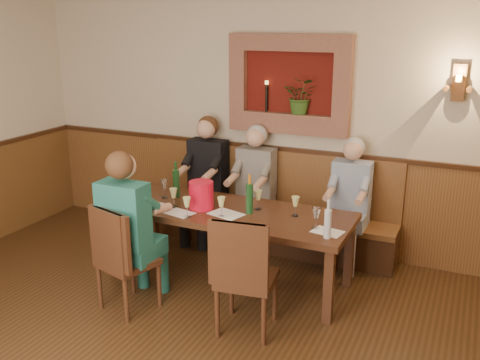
# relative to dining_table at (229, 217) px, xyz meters

# --- Properties ---
(room_shell) EXTENTS (6.04, 6.04, 2.82)m
(room_shell) POSITION_rel_dining_table_xyz_m (0.00, -1.85, 1.21)
(room_shell) COLOR #C7B296
(room_shell) RESTS_ON ground
(wainscoting) EXTENTS (6.02, 6.02, 1.15)m
(wainscoting) POSITION_rel_dining_table_xyz_m (0.00, -1.85, -0.09)
(wainscoting) COLOR brown
(wainscoting) RESTS_ON ground
(wall_niche) EXTENTS (1.36, 0.30, 1.06)m
(wall_niche) POSITION_rel_dining_table_xyz_m (0.24, 1.09, 1.13)
(wall_niche) COLOR #56120C
(wall_niche) RESTS_ON ground
(wall_sconce) EXTENTS (0.25, 0.20, 0.35)m
(wall_sconce) POSITION_rel_dining_table_xyz_m (1.90, 1.08, 1.27)
(wall_sconce) COLOR brown
(wall_sconce) RESTS_ON ground
(dining_table) EXTENTS (2.40, 0.90, 0.75)m
(dining_table) POSITION_rel_dining_table_xyz_m (0.00, 0.00, 0.00)
(dining_table) COLOR #3C2212
(dining_table) RESTS_ON ground
(bench) EXTENTS (3.00, 0.45, 1.11)m
(bench) POSITION_rel_dining_table_xyz_m (0.00, 0.94, -0.35)
(bench) COLOR #381E0F
(bench) RESTS_ON ground
(chair_near_left) EXTENTS (0.54, 0.54, 0.99)m
(chair_near_left) POSITION_rel_dining_table_xyz_m (-0.60, -0.87, -0.39)
(chair_near_left) COLOR #3C2212
(chair_near_left) RESTS_ON ground
(chair_near_right) EXTENTS (0.52, 0.52, 1.04)m
(chair_near_right) POSITION_rel_dining_table_xyz_m (0.52, -0.76, -0.37)
(chair_near_right) COLOR #3C2212
(chair_near_right) RESTS_ON ground
(person_bench_left) EXTENTS (0.44, 0.54, 1.47)m
(person_bench_left) POSITION_rel_dining_table_xyz_m (-0.71, 0.84, -0.07)
(person_bench_left) COLOR black
(person_bench_left) RESTS_ON ground
(person_bench_mid) EXTENTS (0.42, 0.51, 1.42)m
(person_bench_mid) POSITION_rel_dining_table_xyz_m (-0.10, 0.84, -0.09)
(person_bench_mid) COLOR #4E4A47
(person_bench_mid) RESTS_ON ground
(person_bench_right) EXTENTS (0.40, 0.49, 1.37)m
(person_bench_right) POSITION_rel_dining_table_xyz_m (0.98, 0.84, -0.11)
(person_bench_right) COLOR navy
(person_bench_right) RESTS_ON ground
(person_chair_front) EXTENTS (0.44, 0.54, 1.47)m
(person_chair_front) POSITION_rel_dining_table_xyz_m (-0.59, -0.78, -0.06)
(person_chair_front) COLOR #1A4F5C
(person_chair_front) RESTS_ON ground
(spittoon_bucket) EXTENTS (0.27, 0.27, 0.27)m
(spittoon_bucket) POSITION_rel_dining_table_xyz_m (-0.26, -0.07, 0.21)
(spittoon_bucket) COLOR red
(spittoon_bucket) RESTS_ON dining_table
(wine_bottle_green_a) EXTENTS (0.07, 0.07, 0.38)m
(wine_bottle_green_a) POSITION_rel_dining_table_xyz_m (0.22, -0.00, 0.23)
(wine_bottle_green_a) COLOR #19471E
(wine_bottle_green_a) RESTS_ON dining_table
(wine_bottle_green_b) EXTENTS (0.08, 0.08, 0.38)m
(wine_bottle_green_b) POSITION_rel_dining_table_xyz_m (-0.66, 0.13, 0.23)
(wine_bottle_green_b) COLOR #19471E
(wine_bottle_green_b) RESTS_ON dining_table
(water_bottle) EXTENTS (0.07, 0.07, 0.34)m
(water_bottle) POSITION_rel_dining_table_xyz_m (1.06, -0.28, 0.21)
(water_bottle) COLOR silver
(water_bottle) RESTS_ON dining_table
(tasting_sheet_a) EXTENTS (0.26, 0.19, 0.00)m
(tasting_sheet_a) POSITION_rel_dining_table_xyz_m (-0.74, -0.19, 0.08)
(tasting_sheet_a) COLOR white
(tasting_sheet_a) RESTS_ON dining_table
(tasting_sheet_b) EXTENTS (0.36, 0.30, 0.00)m
(tasting_sheet_b) POSITION_rel_dining_table_xyz_m (0.03, -0.12, 0.08)
(tasting_sheet_b) COLOR white
(tasting_sheet_b) RESTS_ON dining_table
(tasting_sheet_c) EXTENTS (0.29, 0.23, 0.00)m
(tasting_sheet_c) POSITION_rel_dining_table_xyz_m (1.03, -0.15, 0.08)
(tasting_sheet_c) COLOR white
(tasting_sheet_c) RESTS_ON dining_table
(tasting_sheet_d) EXTENTS (0.30, 0.24, 0.00)m
(tasting_sheet_d) POSITION_rel_dining_table_xyz_m (-0.38, -0.28, 0.08)
(tasting_sheet_d) COLOR white
(tasting_sheet_d) RESTS_ON dining_table
(wine_glass_0) EXTENTS (0.08, 0.08, 0.19)m
(wine_glass_0) POSITION_rel_dining_table_xyz_m (-0.76, 0.06, 0.17)
(wine_glass_0) COLOR white
(wine_glass_0) RESTS_ON dining_table
(wine_glass_1) EXTENTS (0.08, 0.08, 0.19)m
(wine_glass_1) POSITION_rel_dining_table_xyz_m (0.65, 0.10, 0.17)
(wine_glass_1) COLOR #EAEE8E
(wine_glass_1) RESTS_ON dining_table
(wine_glass_2) EXTENTS (0.08, 0.08, 0.19)m
(wine_glass_2) POSITION_rel_dining_table_xyz_m (-0.26, 0.05, 0.17)
(wine_glass_2) COLOR white
(wine_glass_2) RESTS_ON dining_table
(wine_glass_3) EXTENTS (0.08, 0.08, 0.19)m
(wine_glass_3) POSITION_rel_dining_table_xyz_m (-0.27, -0.33, 0.17)
(wine_glass_3) COLOR #EAEE8E
(wine_glass_3) RESTS_ON dining_table
(wine_glass_4) EXTENTS (0.08, 0.08, 0.19)m
(wine_glass_4) POSITION_rel_dining_table_xyz_m (-0.88, -0.19, 0.17)
(wine_glass_4) COLOR #EAEE8E
(wine_glass_4) RESTS_ON dining_table
(wine_glass_5) EXTENTS (0.08, 0.08, 0.19)m
(wine_glass_5) POSITION_rel_dining_table_xyz_m (0.02, -0.19, 0.17)
(wine_glass_5) COLOR #EAEE8E
(wine_glass_5) RESTS_ON dining_table
(wine_glass_6) EXTENTS (0.08, 0.08, 0.19)m
(wine_glass_6) POSITION_rel_dining_table_xyz_m (0.26, 0.13, 0.17)
(wine_glass_6) COLOR #EAEE8E
(wine_glass_6) RESTS_ON dining_table
(wine_glass_7) EXTENTS (0.08, 0.08, 0.19)m
(wine_glass_7) POSITION_rel_dining_table_xyz_m (-0.52, -0.15, 0.17)
(wine_glass_7) COLOR #EAEE8E
(wine_glass_7) RESTS_ON dining_table
(wine_glass_8) EXTENTS (0.08, 0.08, 0.19)m
(wine_glass_8) POSITION_rel_dining_table_xyz_m (0.91, -0.12, 0.17)
(wine_glass_8) COLOR white
(wine_glass_8) RESTS_ON dining_table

